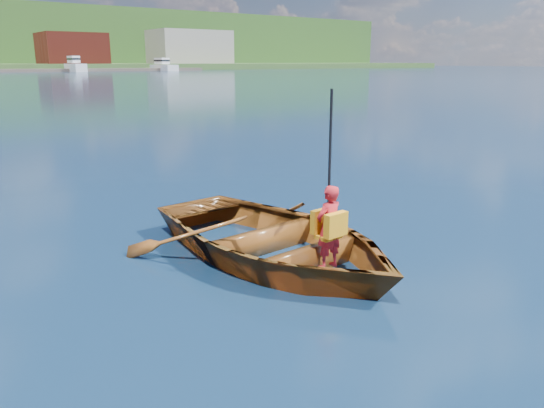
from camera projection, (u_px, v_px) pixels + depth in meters
The scene contains 3 objects.
ground at pixel (271, 241), 8.07m from camera, with size 600.00×600.00×0.00m.
rowboat at pixel (272, 238), 7.28m from camera, with size 3.41×4.52×0.89m.
child_paddler at pixel (329, 226), 6.63m from camera, with size 0.41×0.37×2.23m.
Camera 1 is at (-4.49, -6.19, 2.64)m, focal length 35.00 mm.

